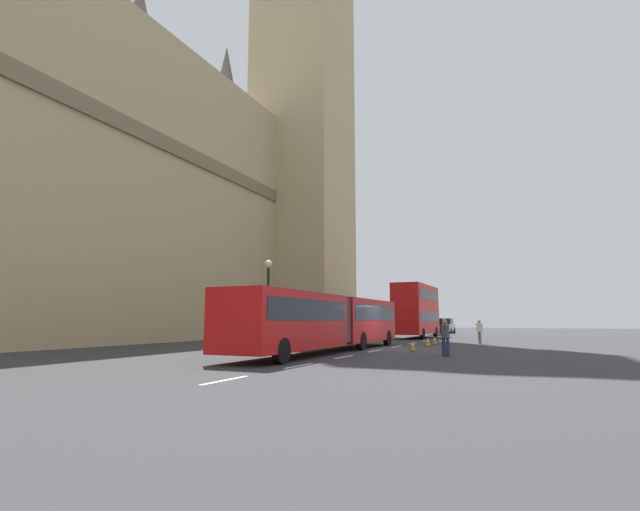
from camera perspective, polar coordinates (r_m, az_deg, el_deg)
name	(u,v)px	position (r m, az deg, el deg)	size (l,w,h in m)	color
ground_plane	(386,349)	(28.45, 7.99, -11.08)	(160.00, 160.00, 0.00)	#333335
lane_centre_marking	(375,351)	(26.32, 6.62, -11.37)	(29.80, 0.16, 0.01)	silver
articulated_bus	(328,319)	(25.29, 0.98, -7.62)	(17.67, 2.54, 2.90)	red
double_decker_bus	(416,309)	(45.67, 11.57, -6.33)	(9.55, 2.54, 4.90)	red
sedan_lead	(437,327)	(54.96, 13.97, -8.35)	(4.40, 1.86, 1.85)	black
sedan_trailing	(445,326)	(62.84, 14.91, -8.21)	(4.40, 1.86, 1.85)	#B7B7BC
traffic_cone_west	(413,346)	(26.59, 11.14, -10.64)	(0.36, 0.36, 0.58)	black
traffic_cone_middle	(428,342)	(31.57, 12.88, -10.12)	(0.36, 0.36, 0.58)	black
traffic_cone_east	(435,340)	(34.17, 13.66, -9.90)	(0.36, 0.36, 0.58)	black
street_lamp	(268,297)	(28.60, -6.29, -4.97)	(0.44, 0.44, 5.27)	black
pedestrian_near_cones	(445,337)	(22.84, 14.90, -9.44)	(0.43, 0.36, 1.69)	#262D4C
pedestrian_by_kerb	(480,331)	(35.51, 18.70, -8.60)	(0.36, 0.46, 1.69)	#726651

